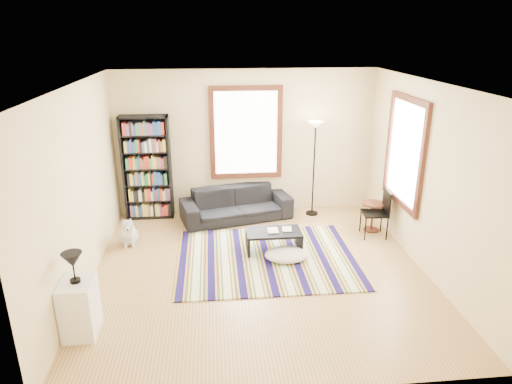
{
  "coord_description": "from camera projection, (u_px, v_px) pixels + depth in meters",
  "views": [
    {
      "loc": [
        -0.65,
        -6.13,
        3.5
      ],
      "look_at": [
        0.0,
        0.5,
        1.1
      ],
      "focal_mm": 32.0,
      "sensor_mm": 36.0,
      "label": 1
    }
  ],
  "objects": [
    {
      "name": "window_right",
      "position": [
        405.0,
        152.0,
        7.42
      ],
      "size": [
        0.06,
        1.2,
        1.6
      ],
      "primitive_type": "cube",
      "color": "white",
      "rests_on": "wall_right"
    },
    {
      "name": "ceiling",
      "position": [
        260.0,
        80.0,
        6.02
      ],
      "size": [
        5.0,
        5.0,
        0.1
      ],
      "primitive_type": "cube",
      "color": "white",
      "rests_on": "floor"
    },
    {
      "name": "sofa",
      "position": [
        236.0,
        204.0,
        8.78
      ],
      "size": [
        1.29,
        2.22,
        0.61
      ],
      "primitive_type": "imported",
      "rotation": [
        0.0,
        0.0,
        0.24
      ],
      "color": "black",
      "rests_on": "floor"
    },
    {
      "name": "floor_lamp",
      "position": [
        314.0,
        169.0,
        8.8
      ],
      "size": [
        0.32,
        0.32,
        1.86
      ],
      "primitive_type": null,
      "rotation": [
        0.0,
        0.0,
        -0.06
      ],
      "color": "black",
      "rests_on": "floor"
    },
    {
      "name": "white_cabinet",
      "position": [
        80.0,
        307.0,
        5.45
      ],
      "size": [
        0.38,
        0.5,
        0.7
      ],
      "primitive_type": "cube",
      "rotation": [
        0.0,
        0.0,
        0.01
      ],
      "color": "white",
      "rests_on": "floor"
    },
    {
      "name": "wall_front",
      "position": [
        289.0,
        274.0,
        4.12
      ],
      "size": [
        5.0,
        0.1,
        2.8
      ],
      "primitive_type": "cube",
      "color": "beige",
      "rests_on": "floor"
    },
    {
      "name": "bookshelf",
      "position": [
        147.0,
        168.0,
        8.64
      ],
      "size": [
        0.9,
        0.3,
        2.0
      ],
      "primitive_type": "cube",
      "color": "black",
      "rests_on": "floor"
    },
    {
      "name": "wall_left",
      "position": [
        76.0,
        190.0,
        6.28
      ],
      "size": [
        0.1,
        5.0,
        2.8
      ],
      "primitive_type": "cube",
      "color": "beige",
      "rests_on": "floor"
    },
    {
      "name": "side_table",
      "position": [
        372.0,
        217.0,
        8.28
      ],
      "size": [
        0.48,
        0.48,
        0.54
      ],
      "primitive_type": "cylinder",
      "rotation": [
        0.0,
        0.0,
        0.23
      ],
      "color": "#4E2213",
      "rests_on": "floor"
    },
    {
      "name": "dog",
      "position": [
        128.0,
        230.0,
        7.76
      ],
      "size": [
        0.44,
        0.56,
        0.51
      ],
      "primitive_type": null,
      "rotation": [
        0.0,
        0.0,
        0.16
      ],
      "color": "silver",
      "rests_on": "floor"
    },
    {
      "name": "floor_cushion",
      "position": [
        287.0,
        255.0,
        7.28
      ],
      "size": [
        0.85,
        0.74,
        0.18
      ],
      "primitive_type": "ellipsoid",
      "rotation": [
        0.0,
        0.0,
        0.36
      ],
      "color": "beige",
      "rests_on": "floor"
    },
    {
      "name": "rug",
      "position": [
        267.0,
        258.0,
        7.35
      ],
      "size": [
        2.85,
        2.28,
        0.02
      ],
      "primitive_type": "cube",
      "color": "#140D42",
      "rests_on": "floor"
    },
    {
      "name": "book_b",
      "position": [
        282.0,
        229.0,
        7.54
      ],
      "size": [
        0.17,
        0.22,
        0.02
      ],
      "primitive_type": "imported",
      "rotation": [
        0.0,
        0.0,
        -0.11
      ],
      "color": "beige",
      "rests_on": "coffee_table"
    },
    {
      "name": "book_a",
      "position": [
        268.0,
        231.0,
        7.47
      ],
      "size": [
        0.17,
        0.23,
        0.02
      ],
      "primitive_type": "imported",
      "rotation": [
        0.0,
        0.0,
        -0.01
      ],
      "color": "beige",
      "rests_on": "coffee_table"
    },
    {
      "name": "wall_back",
      "position": [
        246.0,
        142.0,
        8.9
      ],
      "size": [
        5.0,
        0.1,
        2.8
      ],
      "primitive_type": "cube",
      "color": "beige",
      "rests_on": "floor"
    },
    {
      "name": "window_back",
      "position": [
        246.0,
        133.0,
        8.76
      ],
      "size": [
        1.2,
        0.06,
        1.6
      ],
      "primitive_type": "cube",
      "color": "white",
      "rests_on": "wall_back"
    },
    {
      "name": "floor",
      "position": [
        259.0,
        273.0,
        7.0
      ],
      "size": [
        5.0,
        5.0,
        0.1
      ],
      "primitive_type": "cube",
      "color": "tan",
      "rests_on": "ground"
    },
    {
      "name": "wall_right",
      "position": [
        431.0,
        179.0,
        6.75
      ],
      "size": [
        0.1,
        5.0,
        2.8
      ],
      "primitive_type": "cube",
      "color": "beige",
      "rests_on": "floor"
    },
    {
      "name": "coffee_table",
      "position": [
        274.0,
        241.0,
        7.54
      ],
      "size": [
        0.99,
        0.68,
        0.36
      ],
      "primitive_type": "cube",
      "rotation": [
        0.0,
        0.0,
        0.22
      ],
      "color": "black",
      "rests_on": "floor"
    },
    {
      "name": "table_lamp",
      "position": [
        73.0,
        268.0,
        5.27
      ],
      "size": [
        0.27,
        0.27,
        0.38
      ],
      "primitive_type": null,
      "rotation": [
        0.0,
        0.0,
        -0.12
      ],
      "color": "black",
      "rests_on": "white_cabinet"
    },
    {
      "name": "folding_chair",
      "position": [
        375.0,
        213.0,
        8.01
      ],
      "size": [
        0.45,
        0.43,
        0.86
      ],
      "primitive_type": "cube",
      "rotation": [
        0.0,
        0.0,
        -0.07
      ],
      "color": "black",
      "rests_on": "floor"
    }
  ]
}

